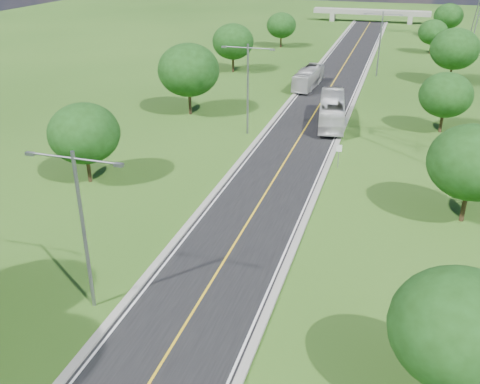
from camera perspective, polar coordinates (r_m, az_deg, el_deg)
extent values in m
plane|color=#234814|center=(74.10, 8.65, 9.40)|extent=(260.00, 260.00, 0.00)
cube|color=black|center=(79.83, 9.35, 10.53)|extent=(8.00, 150.00, 0.06)
cube|color=gray|center=(80.46, 6.32, 10.89)|extent=(0.50, 150.00, 0.22)
cube|color=gray|center=(79.38, 12.43, 10.25)|extent=(0.50, 150.00, 0.22)
cylinder|color=slate|center=(52.38, 10.46, 3.81)|extent=(0.08, 0.08, 2.40)
cube|color=white|center=(52.07, 10.53, 4.62)|extent=(0.55, 0.04, 0.70)
cube|color=gray|center=(153.12, 9.86, 17.93)|extent=(1.20, 3.00, 2.00)
cube|color=gray|center=(151.78, 17.68, 17.10)|extent=(1.20, 3.00, 2.00)
cube|color=gray|center=(151.93, 13.83, 18.15)|extent=(30.00, 3.00, 1.20)
cylinder|color=slate|center=(31.66, -16.30, -4.28)|extent=(0.22, 0.22, 10.00)
cylinder|color=slate|center=(30.51, -19.56, 3.70)|extent=(2.80, 0.12, 0.12)
cylinder|color=slate|center=(28.99, -15.06, 3.19)|extent=(2.80, 0.12, 0.12)
cube|color=slate|center=(31.30, -21.49, 3.82)|extent=(0.50, 0.25, 0.18)
cube|color=slate|center=(28.36, -12.80, 2.84)|extent=(0.50, 0.25, 0.18)
cylinder|color=slate|center=(59.84, 0.82, 10.79)|extent=(0.22, 0.22, 10.00)
cylinder|color=slate|center=(59.24, -0.49, 15.20)|extent=(2.80, 0.12, 0.12)
cylinder|color=slate|center=(58.47, 2.22, 15.05)|extent=(2.80, 0.12, 0.12)
cube|color=slate|center=(59.65, -1.73, 15.21)|extent=(0.50, 0.25, 0.18)
cube|color=slate|center=(58.16, 3.49, 14.91)|extent=(0.50, 0.25, 0.18)
cylinder|color=slate|center=(89.96, 14.68, 14.98)|extent=(0.22, 0.22, 10.00)
cylinder|color=slate|center=(89.37, 14.08, 17.98)|extent=(2.80, 0.12, 0.12)
cylinder|color=slate|center=(89.24, 15.95, 17.76)|extent=(2.80, 0.12, 0.12)
cube|color=slate|center=(89.47, 13.21, 18.04)|extent=(0.50, 0.25, 0.18)
cube|color=slate|center=(89.22, 16.82, 17.63)|extent=(0.50, 0.25, 0.18)
cylinder|color=black|center=(50.28, -15.84, 2.49)|extent=(0.36, 0.36, 2.70)
ellipsoid|color=#15380F|center=(49.15, -16.29, 6.03)|extent=(6.30, 6.30, 5.36)
cylinder|color=black|center=(68.18, -5.37, 9.58)|extent=(0.36, 0.36, 3.24)
ellipsoid|color=#15380F|center=(67.21, -5.51, 12.83)|extent=(7.56, 7.56, 6.43)
cylinder|color=black|center=(90.79, -0.74, 13.57)|extent=(0.36, 0.36, 2.88)
ellipsoid|color=#15380F|center=(90.13, -0.75, 15.76)|extent=(6.72, 6.72, 5.71)
cylinder|color=black|center=(112.94, 4.38, 15.77)|extent=(0.36, 0.36, 2.52)
ellipsoid|color=#15380F|center=(112.46, 4.44, 17.31)|extent=(5.88, 5.88, 5.00)
ellipsoid|color=#15380F|center=(26.04, 22.44, -13.39)|extent=(6.30, 6.30, 5.36)
cylinder|color=black|center=(45.05, 22.81, -1.22)|extent=(0.36, 0.36, 2.88)
ellipsoid|color=#15380F|center=(43.71, 23.58, 2.91)|extent=(6.72, 6.72, 5.71)
cylinder|color=black|center=(65.54, 20.69, 7.06)|extent=(0.36, 0.36, 2.52)
ellipsoid|color=#15380F|center=(64.72, 21.11, 9.63)|extent=(5.88, 5.88, 5.00)
cylinder|color=black|center=(88.81, 21.54, 11.63)|extent=(0.36, 0.36, 3.06)
ellipsoid|color=#15380F|center=(88.10, 21.94, 13.98)|extent=(7.14, 7.14, 6.07)
cylinder|color=black|center=(112.27, 19.67, 14.32)|extent=(0.36, 0.36, 2.34)
ellipsoid|color=#15380F|center=(111.82, 19.89, 15.75)|extent=(5.46, 5.46, 4.64)
cylinder|color=black|center=(132.15, 21.12, 15.68)|extent=(0.36, 0.36, 2.70)
ellipsoid|color=#15380F|center=(131.72, 21.35, 17.08)|extent=(6.30, 6.30, 5.36)
imported|color=silver|center=(64.84, 9.77, 8.58)|extent=(4.35, 12.16, 3.31)
imported|color=beige|center=(81.35, 7.31, 12.00)|extent=(3.10, 10.36, 2.85)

